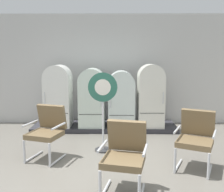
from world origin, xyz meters
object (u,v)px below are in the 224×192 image
refrigerator_1 (92,96)px  armchair_left (47,129)px  armchair_center (125,153)px  refrigerator_0 (58,94)px  sign_stand (103,109)px  refrigerator_2 (121,97)px  refrigerator_3 (151,94)px  armchair_right (196,136)px

refrigerator_1 → armchair_left: bearing=-109.6°
refrigerator_1 → armchair_center: (0.69, -3.00, -0.33)m
refrigerator_0 → sign_stand: refrigerator_0 is taller
refrigerator_0 → armchair_center: bearing=-62.8°
sign_stand → armchair_center: bearing=-76.6°
refrigerator_0 → armchair_left: size_ratio=1.58×
armchair_left → refrigerator_2: bearing=52.7°
sign_stand → refrigerator_0: bearing=128.4°
armchair_left → armchair_center: same height
refrigerator_1 → refrigerator_2: bearing=-1.8°
armchair_center → refrigerator_2: bearing=89.3°
refrigerator_3 → armchair_center: size_ratio=1.60×
armchair_left → sign_stand: bearing=19.5°
refrigerator_3 → armchair_left: refrigerator_3 is taller
refrigerator_3 → refrigerator_1: bearing=178.8°
refrigerator_2 → armchair_left: (-1.39, -1.83, -0.29)m
sign_stand → armchair_left: bearing=-160.5°
refrigerator_1 → armchair_left: size_ratio=1.50×
refrigerator_0 → refrigerator_3: size_ratio=0.99×
refrigerator_2 → armchair_center: 3.00m
refrigerator_0 → refrigerator_3: refrigerator_3 is taller
armchair_right → armchair_center: 1.41m
armchair_right → armchair_center: same height
armchair_left → sign_stand: (0.99, 0.35, 0.29)m
refrigerator_0 → armchair_right: bearing=-39.4°
sign_stand → refrigerator_2: bearing=75.0°
refrigerator_0 → refrigerator_2: (1.57, -0.01, -0.08)m
refrigerator_2 → refrigerator_3: size_ratio=0.90×
armchair_right → refrigerator_1: bearing=130.0°
refrigerator_2 → sign_stand: 1.53m
refrigerator_1 → refrigerator_0: bearing=-178.8°
refrigerator_2 → sign_stand: sign_stand is taller
refrigerator_3 → armchair_center: (-0.76, -2.97, -0.38)m
refrigerator_1 → refrigerator_3: (1.45, -0.03, 0.06)m
refrigerator_0 → armchair_right: (2.73, -2.24, -0.37)m
refrigerator_3 → armchair_center: refrigerator_3 is taller
refrigerator_2 → refrigerator_3: (0.72, -0.01, 0.09)m
sign_stand → refrigerator_1: bearing=102.6°
armchair_right → armchair_center: bearing=-148.3°
refrigerator_3 → armchair_center: bearing=-104.3°
refrigerator_1 → sign_stand: bearing=-77.4°
refrigerator_2 → armchair_right: 2.54m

